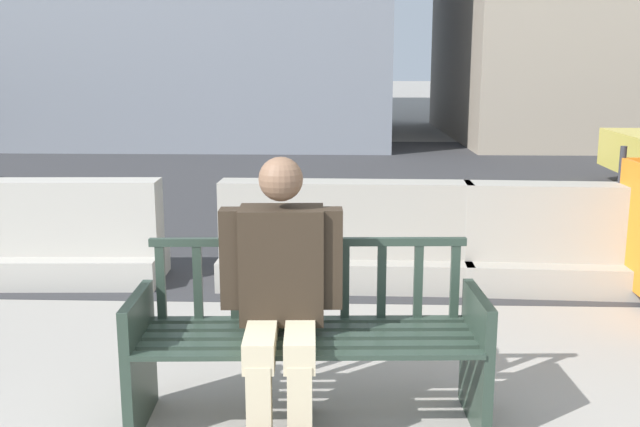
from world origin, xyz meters
name	(u,v)px	position (x,y,z in m)	size (l,w,h in m)	color
street_asphalt	(340,180)	(0.00, 8.70, 0.00)	(120.00, 12.00, 0.01)	#333335
street_bench	(308,345)	(-0.08, 0.91, 0.40)	(1.71, 0.61, 0.88)	#28382D
seated_person	(281,291)	(-0.20, 0.84, 0.69)	(0.59, 0.74, 1.31)	#2D2319
jersey_barrier_centre	(345,243)	(0.09, 3.22, 0.34)	(2.01, 0.71, 0.84)	#9E998E
jersey_barrier_left	(38,241)	(-2.41, 3.19, 0.34)	(2.03, 0.77, 0.84)	#ADA89E
jersey_barrier_right	(592,247)	(2.04, 3.15, 0.34)	(2.03, 0.78, 0.84)	#9E998E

